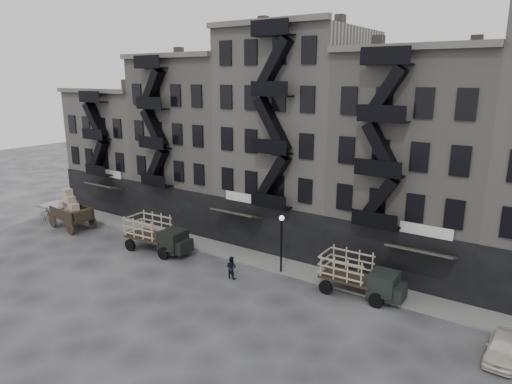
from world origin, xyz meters
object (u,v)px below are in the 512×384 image
Objects in this scene: stake_truck_west at (157,232)px; stake_truck_east at (360,273)px; wagon at (70,206)px; car_east at (503,348)px; pedestrian_mid at (231,267)px; horse at (44,213)px; pedestrian_west at (68,216)px.

stake_truck_west is 16.22m from stake_truck_east.
wagon is 35.38m from car_east.
stake_truck_west reaches higher than pedestrian_mid.
horse is 39.30m from car_east.
car_east is (8.44, -2.42, -0.89)m from stake_truck_east.
pedestrian_mid reaches higher than horse.
horse is at bearing -0.94° from pedestrian_mid.
pedestrian_west is at bearing -77.72° from horse.
pedestrian_west is 19.59m from pedestrian_mid.
pedestrian_west is 1.18× the size of pedestrian_mid.
car_east is at bearing -4.64° from stake_truck_west.
horse is 0.32× the size of stake_truck_west.
wagon is at bearing -179.17° from car_east.
stake_truck_west is at bearing -174.53° from stake_truck_east.
stake_truck_east is 27.86m from pedestrian_west.
stake_truck_east is 8.82m from car_east.
car_east is 16.64m from pedestrian_mid.
pedestrian_mid is (19.58, -0.59, -0.15)m from pedestrian_west.
wagon is at bearing 178.40° from stake_truck_west.
stake_truck_west reaches higher than horse.
stake_truck_west is at bearing 7.50° from wagon.
pedestrian_mid is at bearing 4.61° from wagon.
wagon reaches higher than pedestrian_mid.
wagon is 10.83m from stake_truck_west.
stake_truck_east is 3.32× the size of pedestrian_mid.
wagon reaches higher than stake_truck_east.
stake_truck_east is (30.86, 2.61, 0.72)m from horse.
stake_truck_west is (10.81, 0.35, -0.48)m from wagon.
horse is 0.98× the size of pedestrian_west.
stake_truck_east is at bearing -163.27° from pedestrian_mid.
wagon reaches higher than horse.
wagon is 0.85× the size of stake_truck_east.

